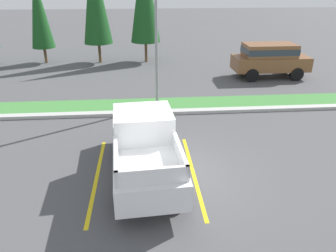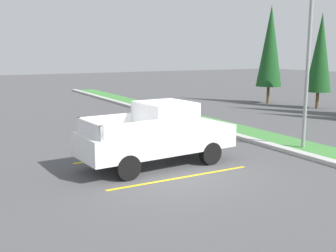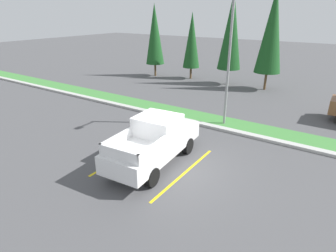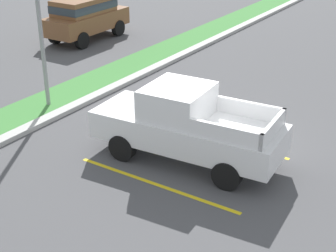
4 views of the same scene
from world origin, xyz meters
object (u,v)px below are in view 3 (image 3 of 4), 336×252
Objects in this scene: cypress_tree_right_inner at (272,30)px; pickup_truck_main at (155,141)px; cypress_tree_center at (231,31)px; street_light at (228,54)px; cypress_tree_leftmost at (155,34)px; cypress_tree_left_inner at (192,40)px.

pickup_truck_main is at bearing -91.35° from cypress_tree_right_inner.
cypress_tree_right_inner reaches higher than cypress_tree_center.
cypress_tree_leftmost is (-11.38, 8.87, 0.02)m from street_light.
cypress_tree_left_inner is 0.76× the size of cypress_tree_right_inner.
street_light is 10.30m from cypress_tree_center.
street_light is at bearing -37.91° from cypress_tree_leftmost.
street_light is 1.14× the size of cypress_tree_left_inner.
cypress_tree_leftmost is 1.13× the size of cypress_tree_left_inner.
street_light is at bearing -68.66° from cypress_tree_center.
cypress_tree_right_inner is (11.05, 0.70, 0.70)m from cypress_tree_leftmost.
pickup_truck_main is 15.84m from cypress_tree_right_inner.
cypress_tree_right_inner reaches higher than cypress_tree_left_inner.
cypress_tree_right_inner is at bearing 3.64° from cypress_tree_leftmost.
pickup_truck_main is 6.61m from street_light.
pickup_truck_main is at bearing -96.88° from street_light.
cypress_tree_center is at bearing 111.34° from street_light.
cypress_tree_leftmost is 0.89× the size of cypress_tree_center.
street_light reaches higher than pickup_truck_main.
cypress_tree_right_inner is (3.41, -0.02, 0.18)m from cypress_tree_center.
cypress_tree_center is at bearing 179.73° from cypress_tree_right_inner.
cypress_tree_left_inner is (3.66, 0.95, -0.46)m from cypress_tree_leftmost.
pickup_truck_main is 0.76× the size of cypress_tree_leftmost.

